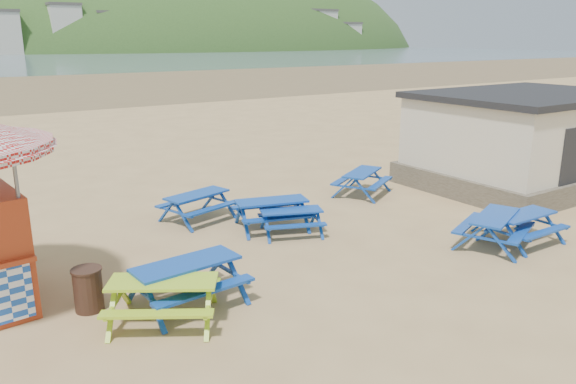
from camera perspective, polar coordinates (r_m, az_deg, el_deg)
ground at (r=13.34m, az=-0.06°, el=-6.23°), size 400.00×400.00×0.00m
picnic_table_blue_a at (r=14.91m, az=-1.67°, el=-2.26°), size 2.22×1.97×0.79m
picnic_table_blue_b at (r=14.50m, az=0.33°, el=-3.04°), size 1.93×1.76×0.66m
picnic_table_blue_c at (r=18.25m, az=7.52°, el=0.91°), size 2.32×2.19×0.77m
picnic_table_blue_d at (r=10.96m, az=-10.22°, el=-9.08°), size 2.15×1.79×0.85m
picnic_table_blue_e at (r=14.54m, az=20.17°, el=-3.70°), size 2.32×2.12×0.79m
picnic_table_blue_f at (r=15.04m, az=22.68°, el=-3.41°), size 1.80×1.45×0.75m
picnic_table_yellow at (r=10.41m, az=-12.50°, el=-10.76°), size 2.42×2.30×0.80m
litter_bin at (r=11.19m, az=-19.64°, el=-9.28°), size 0.57×0.57×0.83m
amenity_block at (r=21.00m, az=22.96°, el=5.03°), size 7.40×5.40×3.15m
headland_town at (r=259.24m, az=-11.99°, el=11.87°), size 264.00×144.00×108.00m
picnic_table_blue_g at (r=15.78m, az=-9.18°, el=-1.50°), size 2.14×1.89×0.76m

